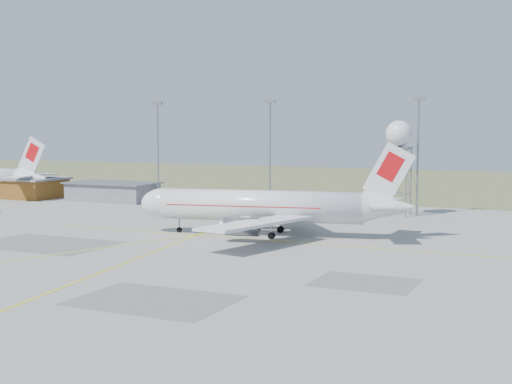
% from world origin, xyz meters
% --- Properties ---
extents(ground, '(400.00, 400.00, 0.00)m').
position_xyz_m(ground, '(0.00, 0.00, 0.00)').
color(ground, '#9B9B96').
rests_on(ground, ground).
extents(grass_strip, '(400.00, 120.00, 0.03)m').
position_xyz_m(grass_strip, '(0.00, 140.00, 0.01)').
color(grass_strip, '#515F34').
rests_on(grass_strip, ground).
extents(building_grey, '(19.00, 10.00, 3.90)m').
position_xyz_m(building_grey, '(-45.00, 64.00, 1.97)').
color(building_grey, gray).
rests_on(building_grey, ground).
extents(mast_a, '(2.20, 0.50, 20.50)m').
position_xyz_m(mast_a, '(-35.00, 66.00, 12.07)').
color(mast_a, gray).
rests_on(mast_a, ground).
extents(mast_b, '(2.20, 0.50, 20.50)m').
position_xyz_m(mast_b, '(-10.00, 66.00, 12.07)').
color(mast_b, gray).
rests_on(mast_b, ground).
extents(mast_c, '(2.20, 0.50, 20.50)m').
position_xyz_m(mast_c, '(18.00, 66.00, 12.07)').
color(mast_c, gray).
rests_on(mast_c, ground).
extents(airliner_main, '(39.32, 37.66, 13.44)m').
position_xyz_m(airliner_main, '(3.45, 33.97, 4.12)').
color(airliner_main, silver).
rests_on(airliner_main, ground).
extents(radar_tower, '(4.56, 4.56, 16.52)m').
position_xyz_m(radar_tower, '(14.98, 64.52, 9.27)').
color(radar_tower, gray).
rests_on(radar_tower, ground).
extents(fire_truck, '(8.63, 3.57, 3.43)m').
position_xyz_m(fire_truck, '(-2.93, 60.00, 1.65)').
color(fire_truck, gold).
rests_on(fire_truck, ground).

